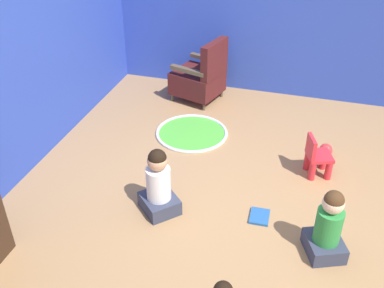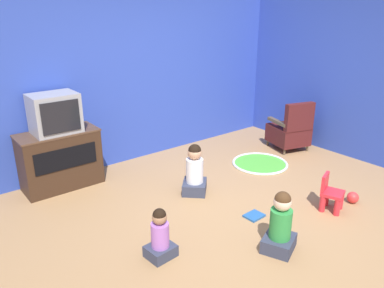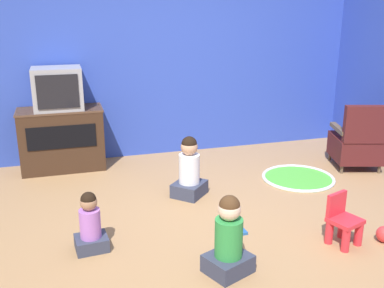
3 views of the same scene
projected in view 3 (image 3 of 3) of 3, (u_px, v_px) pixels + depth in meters
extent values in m
plane|color=#9E754C|center=(226.00, 222.00, 4.24)|extent=(30.00, 30.00, 0.00)
cube|color=#2D47B2|center=(156.00, 54.00, 5.86)|extent=(5.68, 0.12, 2.70)
cube|color=#382316|center=(62.00, 139.00, 5.52)|extent=(0.99, 0.47, 0.76)
cube|color=#503626|center=(60.00, 110.00, 5.41)|extent=(1.01, 0.48, 0.02)
cube|color=black|center=(62.00, 137.00, 5.27)|extent=(0.79, 0.01, 0.28)
cube|color=#939399|center=(58.00, 88.00, 5.32)|extent=(0.57, 0.43, 0.50)
cube|color=black|center=(58.00, 92.00, 5.12)|extent=(0.47, 0.02, 0.39)
cylinder|color=brown|center=(364.00, 156.00, 5.92)|extent=(0.04, 0.04, 0.10)
cylinder|color=brown|center=(330.00, 156.00, 5.92)|extent=(0.04, 0.04, 0.10)
cylinder|color=brown|center=(379.00, 169.00, 5.45)|extent=(0.04, 0.04, 0.10)
cylinder|color=brown|center=(342.00, 169.00, 5.45)|extent=(0.04, 0.04, 0.10)
cube|color=#4C1919|center=(355.00, 148.00, 5.63)|extent=(0.68, 0.71, 0.29)
cube|color=#4C1919|center=(366.00, 124.00, 5.28)|extent=(0.52, 0.24, 0.45)
cube|color=brown|center=(376.00, 129.00, 5.56)|extent=(0.21, 0.49, 0.05)
cube|color=brown|center=(338.00, 129.00, 5.56)|extent=(0.21, 0.49, 0.05)
cylinder|color=red|center=(346.00, 238.00, 3.71)|extent=(0.07, 0.07, 0.24)
cylinder|color=red|center=(359.00, 232.00, 3.81)|extent=(0.07, 0.07, 0.24)
cylinder|color=red|center=(329.00, 230.00, 3.84)|extent=(0.07, 0.07, 0.24)
cylinder|color=red|center=(342.00, 225.00, 3.94)|extent=(0.07, 0.07, 0.24)
cube|color=red|center=(345.00, 221.00, 3.79)|extent=(0.31, 0.31, 0.04)
cube|color=red|center=(336.00, 204.00, 3.84)|extent=(0.22, 0.11, 0.20)
cylinder|color=green|center=(298.00, 178.00, 5.29)|extent=(0.85, 0.85, 0.01)
torus|color=silver|center=(298.00, 178.00, 5.29)|extent=(0.85, 0.85, 0.04)
cube|color=#33384C|center=(92.00, 243.00, 3.76)|extent=(0.28, 0.25, 0.12)
cylinder|color=#A566BF|center=(90.00, 223.00, 3.70)|extent=(0.17, 0.17, 0.25)
sphere|color=#9E7051|center=(89.00, 202.00, 3.65)|extent=(0.14, 0.14, 0.14)
sphere|color=black|center=(88.00, 200.00, 3.64)|extent=(0.13, 0.13, 0.13)
cube|color=#33384C|center=(228.00, 263.00, 3.44)|extent=(0.41, 0.39, 0.14)
cylinder|color=#2D8C3F|center=(229.00, 238.00, 3.37)|extent=(0.21, 0.21, 0.30)
sphere|color=beige|center=(229.00, 209.00, 3.30)|extent=(0.17, 0.17, 0.17)
sphere|color=#472D19|center=(230.00, 206.00, 3.29)|extent=(0.16, 0.16, 0.16)
cube|color=#33384C|center=(189.00, 189.00, 4.82)|extent=(0.45, 0.45, 0.15)
cylinder|color=silver|center=(189.00, 169.00, 4.75)|extent=(0.22, 0.22, 0.32)
sphere|color=tan|center=(189.00, 147.00, 4.68)|extent=(0.18, 0.18, 0.18)
sphere|color=black|center=(189.00, 144.00, 4.67)|extent=(0.16, 0.16, 0.16)
sphere|color=red|center=(384.00, 234.00, 3.87)|extent=(0.14, 0.14, 0.14)
cube|color=#235699|center=(233.00, 231.00, 4.05)|extent=(0.22, 0.18, 0.02)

